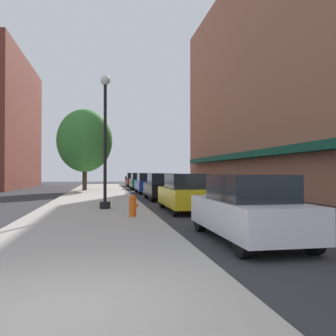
# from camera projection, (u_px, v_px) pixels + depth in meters

# --- Properties ---
(ground_plane) EXTENTS (90.00, 90.00, 0.00)m
(ground_plane) POSITION_uv_depth(u_px,v_px,m) (160.00, 199.00, 22.50)
(ground_plane) COLOR #2D2D30
(sidewalk_slab) EXTENTS (4.80, 50.00, 0.12)m
(sidewalk_slab) POSITION_uv_depth(u_px,v_px,m) (97.00, 198.00, 22.76)
(sidewalk_slab) COLOR #A8A399
(sidewalk_slab) RESTS_ON ground
(building_right_brick) EXTENTS (6.80, 40.00, 19.85)m
(building_right_brick) POSITION_uv_depth(u_px,v_px,m) (285.00, 72.00, 28.53)
(building_right_brick) COLOR #9E6047
(building_right_brick) RESTS_ON ground
(lamppost) EXTENTS (0.48, 0.48, 5.90)m
(lamppost) POSITION_uv_depth(u_px,v_px,m) (105.00, 139.00, 15.42)
(lamppost) COLOR black
(lamppost) RESTS_ON sidewalk_slab
(fire_hydrant) EXTENTS (0.33, 0.26, 0.79)m
(fire_hydrant) POSITION_uv_depth(u_px,v_px,m) (133.00, 206.00, 12.59)
(fire_hydrant) COLOR #E05614
(fire_hydrant) RESTS_ON sidewalk_slab
(parking_meter_near) EXTENTS (0.14, 0.09, 1.31)m
(parking_meter_near) POSITION_uv_depth(u_px,v_px,m) (126.00, 183.00, 25.67)
(parking_meter_near) COLOR slate
(parking_meter_near) RESTS_ON sidewalk_slab
(tree_near) EXTENTS (4.90, 4.90, 7.27)m
(tree_near) POSITION_uv_depth(u_px,v_px,m) (85.00, 141.00, 31.39)
(tree_near) COLOR #422D1E
(tree_near) RESTS_ON sidewalk_slab
(car_white) EXTENTS (1.80, 4.30, 1.66)m
(car_white) POSITION_uv_depth(u_px,v_px,m) (248.00, 209.00, 8.70)
(car_white) COLOR black
(car_white) RESTS_ON ground
(car_yellow) EXTENTS (1.80, 4.30, 1.66)m
(car_yellow) POSITION_uv_depth(u_px,v_px,m) (186.00, 193.00, 15.33)
(car_yellow) COLOR black
(car_yellow) RESTS_ON ground
(car_black) EXTENTS (1.80, 4.30, 1.66)m
(car_black) POSITION_uv_depth(u_px,v_px,m) (162.00, 187.00, 21.79)
(car_black) COLOR black
(car_black) RESTS_ON ground
(car_blue) EXTENTS (1.80, 4.30, 1.66)m
(car_blue) POSITION_uv_depth(u_px,v_px,m) (148.00, 183.00, 28.83)
(car_blue) COLOR black
(car_blue) RESTS_ON ground
(car_green) EXTENTS (1.80, 4.30, 1.66)m
(car_green) POSITION_uv_depth(u_px,v_px,m) (140.00, 181.00, 35.40)
(car_green) COLOR black
(car_green) RESTS_ON ground
(car_red) EXTENTS (1.80, 4.30, 1.66)m
(car_red) POSITION_uv_depth(u_px,v_px,m) (134.00, 180.00, 42.59)
(car_red) COLOR black
(car_red) RESTS_ON ground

